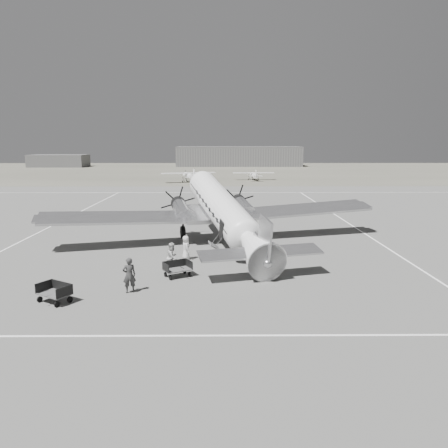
# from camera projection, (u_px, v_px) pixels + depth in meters

# --- Properties ---
(ground) EXTENTS (260.00, 260.00, 0.00)m
(ground) POSITION_uv_depth(u_px,v_px,m) (236.00, 254.00, 32.65)
(ground) COLOR slate
(ground) RESTS_ON ground
(taxi_line_near) EXTENTS (60.00, 0.15, 0.01)m
(taxi_line_near) POSITION_uv_depth(u_px,v_px,m) (247.00, 335.00, 18.89)
(taxi_line_near) COLOR white
(taxi_line_near) RESTS_ON ground
(taxi_line_right) EXTENTS (0.15, 80.00, 0.01)m
(taxi_line_right) POSITION_uv_depth(u_px,v_px,m) (396.00, 253.00, 32.73)
(taxi_line_right) COLOR white
(taxi_line_right) RESTS_ON ground
(taxi_line_left) EXTENTS (0.15, 60.00, 0.01)m
(taxi_line_left) POSITION_uv_depth(u_px,v_px,m) (48.00, 228.00, 42.35)
(taxi_line_left) COLOR white
(taxi_line_left) RESTS_ON ground
(taxi_line_horizon) EXTENTS (90.00, 0.15, 0.01)m
(taxi_line_horizon) POSITION_uv_depth(u_px,v_px,m) (228.00, 192.00, 71.95)
(taxi_line_horizon) COLOR white
(taxi_line_horizon) RESTS_ON ground
(grass_infield) EXTENTS (260.00, 90.00, 0.01)m
(grass_infield) POSITION_uv_depth(u_px,v_px,m) (225.00, 171.00, 125.99)
(grass_infield) COLOR #696759
(grass_infield) RESTS_ON ground
(hangar_main) EXTENTS (42.00, 14.00, 6.60)m
(hangar_main) POSITION_uv_depth(u_px,v_px,m) (239.00, 156.00, 149.97)
(hangar_main) COLOR #5D5D5D
(hangar_main) RESTS_ON ground
(shed_secondary) EXTENTS (18.00, 10.00, 4.00)m
(shed_secondary) POSITION_uv_depth(u_px,v_px,m) (59.00, 161.00, 144.88)
(shed_secondary) COLOR #515151
(shed_secondary) RESTS_ON ground
(dc3_airliner) EXTENTS (32.85, 26.68, 5.46)m
(dc3_airliner) POSITION_uv_depth(u_px,v_px,m) (224.00, 213.00, 34.50)
(dc3_airliner) COLOR silver
(dc3_airliner) RESTS_ON ground
(light_plane_left) EXTENTS (13.41, 11.96, 2.34)m
(light_plane_left) POSITION_uv_depth(u_px,v_px,m) (189.00, 177.00, 88.82)
(light_plane_left) COLOR white
(light_plane_left) RESTS_ON ground
(light_plane_right) EXTENTS (9.48, 7.88, 1.88)m
(light_plane_right) POSITION_uv_depth(u_px,v_px,m) (254.00, 176.00, 94.76)
(light_plane_right) COLOR white
(light_plane_right) RESTS_ON ground
(baggage_cart_near) EXTENTS (2.10, 1.92, 0.97)m
(baggage_cart_near) POSITION_uv_depth(u_px,v_px,m) (178.00, 269.00, 27.03)
(baggage_cart_near) COLOR #515151
(baggage_cart_near) RESTS_ON ground
(baggage_cart_far) EXTENTS (2.19, 2.01, 1.01)m
(baggage_cart_far) POSITION_uv_depth(u_px,v_px,m) (54.00, 293.00, 22.71)
(baggage_cart_far) COLOR #515151
(baggage_cart_far) RESTS_ON ground
(ground_crew) EXTENTS (0.85, 0.70, 2.00)m
(ground_crew) POSITION_uv_depth(u_px,v_px,m) (129.00, 275.00, 24.14)
(ground_crew) COLOR #323232
(ground_crew) RESTS_ON ground
(ramp_agent) EXTENTS (0.98, 1.11, 1.93)m
(ramp_agent) POSITION_uv_depth(u_px,v_px,m) (172.00, 257.00, 27.99)
(ramp_agent) COLOR #B2B2B0
(ramp_agent) RESTS_ON ground
(passenger) EXTENTS (0.81, 0.98, 1.73)m
(passenger) POSITION_uv_depth(u_px,v_px,m) (186.00, 248.00, 30.90)
(passenger) COLOR silver
(passenger) RESTS_ON ground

